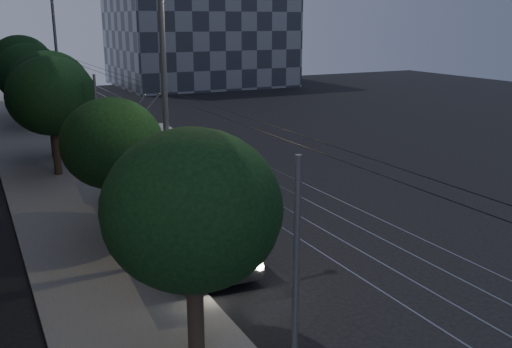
{
  "coord_description": "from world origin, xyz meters",
  "views": [
    {
      "loc": [
        -11.15,
        -19.62,
        8.63
      ],
      "look_at": [
        -0.3,
        1.75,
        2.15
      ],
      "focal_mm": 40.0,
      "sensor_mm": 36.0,
      "label": 1
    }
  ],
  "objects": [
    {
      "name": "car_white_a",
      "position": [
        -2.7,
        19.0,
        0.72
      ],
      "size": [
        3.0,
        4.54,
        1.43
      ],
      "primitive_type": "imported",
      "rotation": [
        0.0,
        0.0,
        -0.34
      ],
      "color": "silver",
      "rests_on": "ground"
    },
    {
      "name": "ground",
      "position": [
        0.0,
        0.0,
        0.0
      ],
      "size": [
        120.0,
        120.0,
        0.0
      ],
      "primitive_type": "plane",
      "color": "black",
      "rests_on": "ground"
    },
    {
      "name": "tree_0",
      "position": [
        -6.5,
        -6.98,
        4.1
      ],
      "size": [
        4.53,
        4.53,
        6.15
      ],
      "color": "#33231C",
      "rests_on": "ground"
    },
    {
      "name": "tram_rails",
      "position": [
        2.5,
        20.0,
        0.01
      ],
      "size": [
        4.52,
        90.0,
        0.02
      ],
      "color": "gray",
      "rests_on": "ground"
    },
    {
      "name": "tree_4",
      "position": [
        -6.5,
        29.53,
        4.55
      ],
      "size": [
        5.27,
        5.27,
        6.93
      ],
      "color": "#33231C",
      "rests_on": "ground"
    },
    {
      "name": "streetlamp_near",
      "position": [
        -4.77,
        -1.1,
        6.57
      ],
      "size": [
        2.63,
        0.44,
        11.0
      ],
      "color": "slate",
      "rests_on": "ground"
    },
    {
      "name": "car_white_d",
      "position": [
        -4.3,
        31.37,
        0.63
      ],
      "size": [
        2.05,
        3.88,
        1.26
      ],
      "primitive_type": "imported",
      "rotation": [
        0.0,
        0.0,
        -0.16
      ],
      "color": "white",
      "rests_on": "ground"
    },
    {
      "name": "sidewalk",
      "position": [
        -7.5,
        20.0,
        0.07
      ],
      "size": [
        5.0,
        90.0,
        0.15
      ],
      "primitive_type": "cube",
      "color": "slate",
      "rests_on": "ground"
    },
    {
      "name": "overhead_wires",
      "position": [
        -4.97,
        20.0,
        3.47
      ],
      "size": [
        2.23,
        90.0,
        6.0
      ],
      "color": "black",
      "rests_on": "ground"
    },
    {
      "name": "streetlamp_far",
      "position": [
        -4.8,
        22.73,
        6.57
      ],
      "size": [
        2.63,
        0.44,
        11.0
      ],
      "color": "slate",
      "rests_on": "ground"
    },
    {
      "name": "trolleybus",
      "position": [
        -4.1,
        2.25,
        1.8
      ],
      "size": [
        3.37,
        13.11,
        5.63
      ],
      "rotation": [
        0.0,
        0.0,
        -0.05
      ],
      "color": "silver",
      "rests_on": "ground"
    },
    {
      "name": "tree_1",
      "position": [
        -6.5,
        1.48,
        4.14
      ],
      "size": [
        3.84,
        3.84,
        5.89
      ],
      "color": "#33231C",
      "rests_on": "ground"
    },
    {
      "name": "tree_2",
      "position": [
        -7.0,
        13.44,
        4.6
      ],
      "size": [
        4.85,
        4.85,
        6.8
      ],
      "color": "#33231C",
      "rests_on": "ground"
    },
    {
      "name": "car_white_c",
      "position": [
        -4.21,
        26.58,
        0.68
      ],
      "size": [
        2.0,
        4.26,
        1.35
      ],
      "primitive_type": "imported",
      "rotation": [
        0.0,
        0.0,
        -0.14
      ],
      "color": "silver",
      "rests_on": "ground"
    },
    {
      "name": "car_white_b",
      "position": [
        -3.41,
        22.27,
        0.64
      ],
      "size": [
        3.43,
        4.73,
        1.27
      ],
      "primitive_type": "imported",
      "rotation": [
        0.0,
        0.0,
        -0.42
      ],
      "color": "#BCBCC1",
      "rests_on": "ground"
    },
    {
      "name": "tree_3",
      "position": [
        -6.5,
        18.07,
        4.55
      ],
      "size": [
        5.09,
        5.09,
        6.85
      ],
      "color": "#33231C",
      "rests_on": "ground"
    },
    {
      "name": "pickup_silver",
      "position": [
        -2.7,
        9.45,
        0.9
      ],
      "size": [
        4.0,
        6.88,
        1.8
      ],
      "primitive_type": "imported",
      "rotation": [
        0.0,
        0.0,
        -0.16
      ],
      "color": "#B7BBC0",
      "rests_on": "ground"
    },
    {
      "name": "tree_5",
      "position": [
        -6.5,
        35.72,
        4.96
      ],
      "size": [
        5.4,
        5.4,
        7.4
      ],
      "color": "#33231C",
      "rests_on": "ground"
    }
  ]
}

